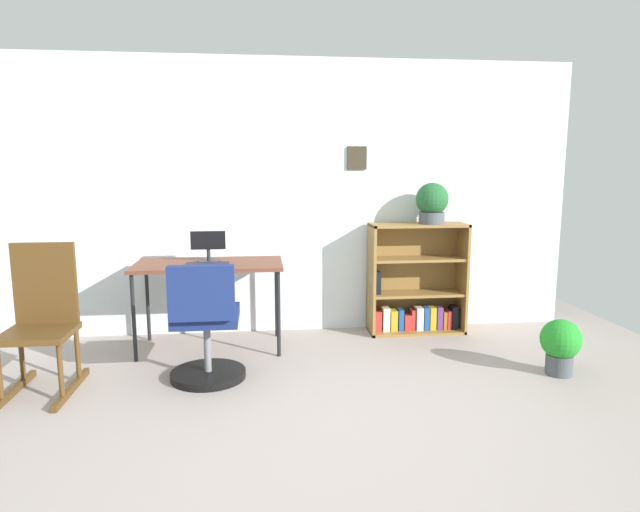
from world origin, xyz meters
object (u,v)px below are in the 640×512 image
object	(u,v)px
potted_plant_floor	(560,344)
office_chair	(206,331)
desk	(209,269)
potted_plant_on_shelf	(432,202)
rocking_chair	(42,318)
bookshelf_low	(415,285)
keyboard	(207,264)
monitor	(208,247)

from	to	relation	value
potted_plant_floor	office_chair	bearing A→B (deg)	176.65
desk	potted_plant_floor	xyz separation A→B (m)	(2.50, -0.86, -0.43)
potted_plant_on_shelf	potted_plant_floor	distance (m)	1.56
office_chair	rocking_chair	size ratio (longest dim) A/B	0.87
bookshelf_low	potted_plant_floor	size ratio (longest dim) A/B	2.44
potted_plant_on_shelf	potted_plant_floor	size ratio (longest dim) A/B	0.89
bookshelf_low	office_chair	bearing A→B (deg)	-150.24
rocking_chair	potted_plant_floor	distance (m)	3.53
bookshelf_low	potted_plant_on_shelf	world-z (taller)	potted_plant_on_shelf
office_chair	potted_plant_on_shelf	world-z (taller)	potted_plant_on_shelf
potted_plant_floor	desk	bearing A→B (deg)	161.08
keyboard	rocking_chair	bearing A→B (deg)	-149.95
monitor	office_chair	bearing A→B (deg)	-87.19
keyboard	office_chair	distance (m)	0.69
desk	monitor	bearing A→B (deg)	94.43
desk	office_chair	xyz separation A→B (m)	(0.03, -0.71, -0.30)
bookshelf_low	potted_plant_on_shelf	size ratio (longest dim) A/B	2.74
monitor	potted_plant_floor	bearing A→B (deg)	-19.87
monitor	keyboard	size ratio (longest dim) A/B	0.83
office_chair	rocking_chair	world-z (taller)	rocking_chair
desk	office_chair	world-z (taller)	office_chair
keyboard	potted_plant_on_shelf	bearing A→B (deg)	10.47
office_chair	potted_plant_on_shelf	size ratio (longest dim) A/B	2.38
monitor	potted_plant_on_shelf	size ratio (longest dim) A/B	0.77
keyboard	bookshelf_low	world-z (taller)	bookshelf_low
monitor	rocking_chair	size ratio (longest dim) A/B	0.28
rocking_chair	bookshelf_low	distance (m)	2.96
desk	bookshelf_low	world-z (taller)	bookshelf_low
desk	potted_plant_floor	bearing A→B (deg)	-18.92
monitor	keyboard	bearing A→B (deg)	-88.44
potted_plant_floor	monitor	bearing A→B (deg)	160.13
office_chair	potted_plant_on_shelf	xyz separation A→B (m)	(1.86, 0.94, 0.80)
monitor	potted_plant_floor	distance (m)	2.73
keyboard	desk	bearing A→B (deg)	90.44
keyboard	potted_plant_on_shelf	distance (m)	1.97
monitor	office_chair	xyz separation A→B (m)	(0.04, -0.76, -0.47)
monitor	office_chair	size ratio (longest dim) A/B	0.33
office_chair	rocking_chair	distance (m)	1.06
rocking_chair	potted_plant_floor	size ratio (longest dim) A/B	2.42
monitor	bookshelf_low	xyz separation A→B (m)	(1.78, 0.24, -0.41)
potted_plant_on_shelf	potted_plant_floor	bearing A→B (deg)	-60.59
keyboard	potted_plant_on_shelf	size ratio (longest dim) A/B	0.93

